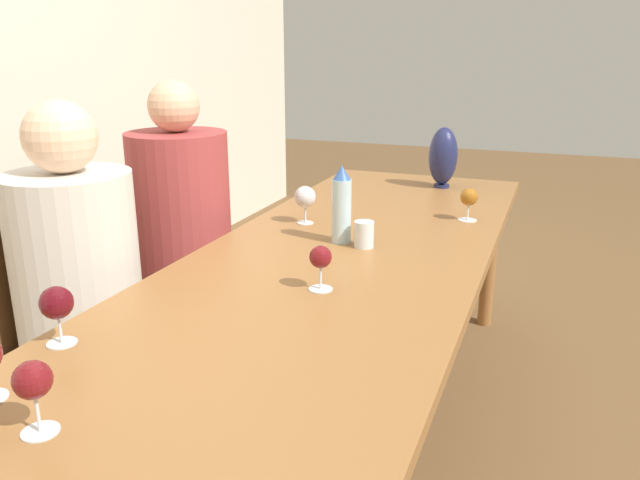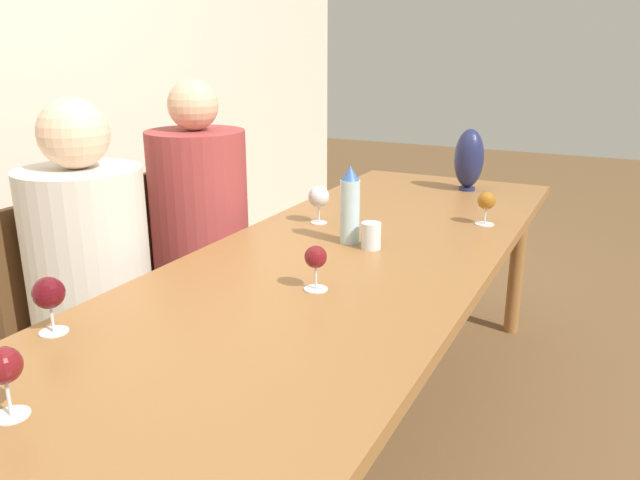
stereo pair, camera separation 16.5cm
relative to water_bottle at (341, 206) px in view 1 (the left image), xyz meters
The scene contains 14 objects.
ground_plane 0.87m from the water_bottle, 163.78° to the right, with size 14.00×14.00×0.00m, color brown.
dining_table 0.24m from the water_bottle, 163.78° to the right, with size 2.74×0.91×0.73m.
water_bottle is the anchor object (origin of this frame).
water_tumbler 0.12m from the water_bottle, 105.06° to the right, with size 0.07×0.07×0.09m.
vase 0.99m from the water_bottle, ahead, with size 0.13×0.13×0.28m.
wine_glass_0 1.23m from the water_bottle, behind, with size 0.07×0.07×0.14m.
wine_glass_1 0.57m from the water_bottle, 39.64° to the right, with size 0.07×0.07×0.13m.
wine_glass_2 0.44m from the water_bottle, 168.15° to the right, with size 0.07×0.07×0.13m.
wine_glass_3 0.27m from the water_bottle, 49.39° to the left, with size 0.08×0.08×0.14m.
wine_glass_4 1.00m from the water_bottle, 160.35° to the left, with size 0.07×0.07×0.14m.
chair_near 0.99m from the water_bottle, 122.65° to the left, with size 0.44×0.44×0.89m.
chair_far 0.86m from the water_bottle, 83.07° to the left, with size 0.44×0.44×0.89m.
person_near 0.87m from the water_bottle, 125.74° to the left, with size 0.39×0.39×1.23m.
person_far 0.72m from the water_bottle, 82.23° to the left, with size 0.39×0.39×1.25m.
Camera 1 is at (-1.78, -0.62, 1.37)m, focal length 35.00 mm.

